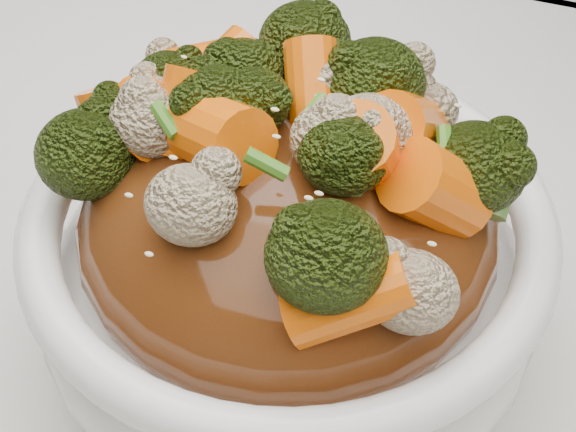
% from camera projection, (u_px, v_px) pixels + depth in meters
% --- Properties ---
extents(tablecloth, '(1.20, 0.80, 0.04)m').
position_uv_depth(tablecloth, '(292.00, 368.00, 0.42)').
color(tablecloth, white).
rests_on(tablecloth, dining_table).
extents(bowl, '(0.31, 0.31, 0.09)m').
position_uv_depth(bowl, '(288.00, 268.00, 0.39)').
color(bowl, white).
rests_on(bowl, tablecloth).
extents(sauce_base, '(0.25, 0.25, 0.10)m').
position_uv_depth(sauce_base, '(288.00, 221.00, 0.36)').
color(sauce_base, '#55280E').
rests_on(sauce_base, bowl).
extents(carrots, '(0.25, 0.25, 0.06)m').
position_uv_depth(carrots, '(288.00, 99.00, 0.31)').
color(carrots, '#FE6808').
rests_on(carrots, sauce_base).
extents(broccoli, '(0.25, 0.25, 0.05)m').
position_uv_depth(broccoli, '(288.00, 101.00, 0.31)').
color(broccoli, black).
rests_on(broccoli, sauce_base).
extents(cauliflower, '(0.25, 0.25, 0.04)m').
position_uv_depth(cauliflower, '(288.00, 105.00, 0.32)').
color(cauliflower, '#C8B088').
rests_on(cauliflower, sauce_base).
extents(scallions, '(0.18, 0.18, 0.02)m').
position_uv_depth(scallions, '(288.00, 96.00, 0.31)').
color(scallions, '#3C781B').
rests_on(scallions, sauce_base).
extents(sesame_seeds, '(0.22, 0.22, 0.01)m').
position_uv_depth(sesame_seeds, '(288.00, 96.00, 0.31)').
color(sesame_seeds, '#F3E6AD').
rests_on(sesame_seeds, sauce_base).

